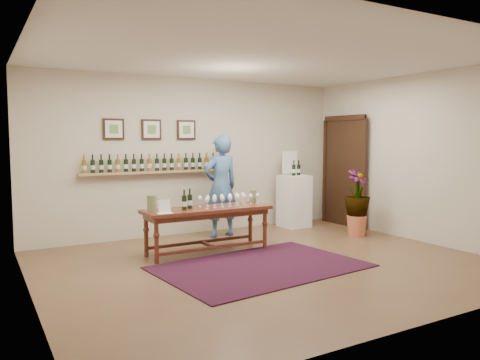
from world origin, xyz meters
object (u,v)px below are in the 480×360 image
person (221,186)px  display_pedestal (294,201)px  potted_plant (357,203)px  tasting_table (207,214)px

person → display_pedestal: bearing=179.9°
display_pedestal → person: size_ratio=0.57×
potted_plant → person: size_ratio=0.57×
potted_plant → tasting_table: bearing=175.4°
tasting_table → potted_plant: bearing=-4.5°
potted_plant → person: person is taller
tasting_table → display_pedestal: (2.39, 1.07, -0.08)m
display_pedestal → potted_plant: (0.42, -1.29, 0.09)m
tasting_table → display_pedestal: bearing=24.1°
display_pedestal → potted_plant: 1.36m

